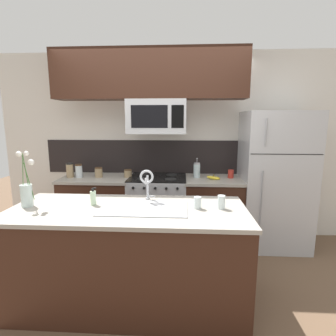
{
  "coord_description": "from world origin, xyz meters",
  "views": [
    {
      "loc": [
        0.34,
        -2.53,
        1.67
      ],
      "look_at": [
        0.18,
        0.27,
        1.16
      ],
      "focal_mm": 28.0,
      "sensor_mm": 36.0,
      "label": 1
    }
  ],
  "objects_px": {
    "storage_jar_squat": "(128,173)",
    "dish_soap_bottle": "(93,198)",
    "flower_vase": "(27,192)",
    "drinking_glass": "(198,203)",
    "french_press": "(197,170)",
    "coffee_tin": "(231,174)",
    "spare_glass": "(221,202)",
    "storage_jar_tall": "(70,170)",
    "storage_jar_medium": "(79,171)",
    "microwave": "(157,117)",
    "sink_faucet": "(147,181)",
    "refrigerator": "(274,180)",
    "banana_bunch": "(214,178)",
    "storage_jar_short": "(99,172)",
    "stove_range": "(158,210)"
  },
  "relations": [
    {
      "from": "storage_jar_tall",
      "to": "dish_soap_bottle",
      "type": "distance_m",
      "value": 1.35
    },
    {
      "from": "drinking_glass",
      "to": "spare_glass",
      "type": "distance_m",
      "value": 0.21
    },
    {
      "from": "storage_jar_tall",
      "to": "flower_vase",
      "type": "distance_m",
      "value": 1.23
    },
    {
      "from": "dish_soap_bottle",
      "to": "flower_vase",
      "type": "bearing_deg",
      "value": -172.91
    },
    {
      "from": "flower_vase",
      "to": "sink_faucet",
      "type": "bearing_deg",
      "value": 12.07
    },
    {
      "from": "sink_faucet",
      "to": "drinking_glass",
      "type": "bearing_deg",
      "value": -22.4
    },
    {
      "from": "drinking_glass",
      "to": "french_press",
      "type": "bearing_deg",
      "value": 87.46
    },
    {
      "from": "storage_jar_short",
      "to": "french_press",
      "type": "bearing_deg",
      "value": 2.72
    },
    {
      "from": "stove_range",
      "to": "storage_jar_squat",
      "type": "height_order",
      "value": "storage_jar_squat"
    },
    {
      "from": "french_press",
      "to": "spare_glass",
      "type": "height_order",
      "value": "french_press"
    },
    {
      "from": "sink_faucet",
      "to": "dish_soap_bottle",
      "type": "distance_m",
      "value": 0.51
    },
    {
      "from": "refrigerator",
      "to": "sink_faucet",
      "type": "height_order",
      "value": "refrigerator"
    },
    {
      "from": "storage_jar_medium",
      "to": "storage_jar_short",
      "type": "distance_m",
      "value": 0.26
    },
    {
      "from": "microwave",
      "to": "banana_bunch",
      "type": "distance_m",
      "value": 1.08
    },
    {
      "from": "storage_jar_short",
      "to": "banana_bunch",
      "type": "distance_m",
      "value": 1.55
    },
    {
      "from": "storage_jar_medium",
      "to": "microwave",
      "type": "bearing_deg",
      "value": 0.44
    },
    {
      "from": "microwave",
      "to": "flower_vase",
      "type": "distance_m",
      "value": 1.75
    },
    {
      "from": "refrigerator",
      "to": "dish_soap_bottle",
      "type": "distance_m",
      "value": 2.35
    },
    {
      "from": "storage_jar_short",
      "to": "flower_vase",
      "type": "height_order",
      "value": "flower_vase"
    },
    {
      "from": "storage_jar_tall",
      "to": "french_press",
      "type": "distance_m",
      "value": 1.72
    },
    {
      "from": "stove_range",
      "to": "spare_glass",
      "type": "distance_m",
      "value": 1.48
    },
    {
      "from": "refrigerator",
      "to": "spare_glass",
      "type": "relative_size",
      "value": 14.97
    },
    {
      "from": "microwave",
      "to": "storage_jar_squat",
      "type": "xyz_separation_m",
      "value": [
        -0.41,
        0.05,
        -0.75
      ]
    },
    {
      "from": "storage_jar_squat",
      "to": "banana_bunch",
      "type": "distance_m",
      "value": 1.15
    },
    {
      "from": "refrigerator",
      "to": "storage_jar_tall",
      "type": "relative_size",
      "value": 8.98
    },
    {
      "from": "refrigerator",
      "to": "banana_bunch",
      "type": "height_order",
      "value": "refrigerator"
    },
    {
      "from": "french_press",
      "to": "coffee_tin",
      "type": "height_order",
      "value": "french_press"
    },
    {
      "from": "refrigerator",
      "to": "coffee_tin",
      "type": "bearing_deg",
      "value": 176.92
    },
    {
      "from": "coffee_tin",
      "to": "drinking_glass",
      "type": "height_order",
      "value": "coffee_tin"
    },
    {
      "from": "drinking_glass",
      "to": "sink_faucet",
      "type": "bearing_deg",
      "value": 157.6
    },
    {
      "from": "storage_jar_medium",
      "to": "dish_soap_bottle",
      "type": "bearing_deg",
      "value": -62.73
    },
    {
      "from": "coffee_tin",
      "to": "sink_faucet",
      "type": "relative_size",
      "value": 0.36
    },
    {
      "from": "sink_faucet",
      "to": "storage_jar_squat",
      "type": "bearing_deg",
      "value": 111.04
    },
    {
      "from": "spare_glass",
      "to": "dish_soap_bottle",
      "type": "bearing_deg",
      "value": 178.25
    },
    {
      "from": "storage_jar_squat",
      "to": "spare_glass",
      "type": "bearing_deg",
      "value": -48.96
    },
    {
      "from": "microwave",
      "to": "coffee_tin",
      "type": "relative_size",
      "value": 6.77
    },
    {
      "from": "coffee_tin",
      "to": "drinking_glass",
      "type": "bearing_deg",
      "value": -111.83
    },
    {
      "from": "storage_jar_squat",
      "to": "coffee_tin",
      "type": "relative_size",
      "value": 0.95
    },
    {
      "from": "drinking_glass",
      "to": "flower_vase",
      "type": "distance_m",
      "value": 1.52
    },
    {
      "from": "coffee_tin",
      "to": "spare_glass",
      "type": "height_order",
      "value": "spare_glass"
    },
    {
      "from": "sink_faucet",
      "to": "banana_bunch",
      "type": "bearing_deg",
      "value": 52.64
    },
    {
      "from": "french_press",
      "to": "flower_vase",
      "type": "bearing_deg",
      "value": -140.09
    },
    {
      "from": "stove_range",
      "to": "french_press",
      "type": "bearing_deg",
      "value": 6.51
    },
    {
      "from": "dish_soap_bottle",
      "to": "drinking_glass",
      "type": "distance_m",
      "value": 0.94
    },
    {
      "from": "banana_bunch",
      "to": "coffee_tin",
      "type": "bearing_deg",
      "value": 24.66
    },
    {
      "from": "dish_soap_bottle",
      "to": "drinking_glass",
      "type": "xyz_separation_m",
      "value": [
        0.94,
        -0.04,
        -0.02
      ]
    },
    {
      "from": "storage_jar_squat",
      "to": "dish_soap_bottle",
      "type": "relative_size",
      "value": 0.64
    },
    {
      "from": "storage_jar_squat",
      "to": "dish_soap_bottle",
      "type": "bearing_deg",
      "value": -92.99
    },
    {
      "from": "flower_vase",
      "to": "spare_glass",
      "type": "bearing_deg",
      "value": 1.21
    },
    {
      "from": "sink_faucet",
      "to": "flower_vase",
      "type": "bearing_deg",
      "value": -167.93
    }
  ]
}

